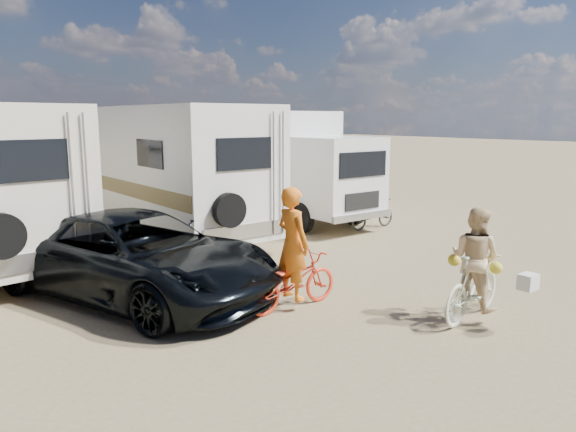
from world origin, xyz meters
TOP-DOWN VIEW (x-y plane):
  - ground at (0.00, 0.00)m, footprint 140.00×140.00m
  - rv_main at (0.06, 7.18)m, footprint 2.55×8.26m
  - box_truck at (4.21, 6.87)m, footprint 2.40×6.85m
  - dark_suv at (-2.75, 2.34)m, footprint 4.27×6.11m
  - bike_man at (-0.90, 0.14)m, footprint 1.84×0.65m
  - bike_woman at (1.11, -2.03)m, footprint 1.89×0.79m
  - rider_man at (-0.90, 0.14)m, footprint 0.46×0.71m
  - rider_woman at (1.11, -2.03)m, footprint 0.75×0.90m
  - bike_parked at (5.20, 4.04)m, footprint 1.68×0.60m
  - cooler at (-1.71, 4.55)m, footprint 0.57×0.47m
  - crate at (0.88, 4.74)m, footprint 0.64×0.64m

SIDE VIEW (x-z plane):
  - ground at x=0.00m, z-range 0.00..0.00m
  - cooler at x=-1.71m, z-range 0.00..0.39m
  - crate at x=0.88m, z-range 0.00..0.39m
  - bike_parked at x=5.20m, z-range 0.00..0.88m
  - bike_man at x=-0.90m, z-range 0.00..0.96m
  - bike_woman at x=1.11m, z-range 0.00..1.10m
  - dark_suv at x=-2.75m, z-range 0.00..1.55m
  - rider_woman at x=1.11m, z-range 0.00..1.67m
  - rider_man at x=-0.90m, z-range 0.00..1.93m
  - box_truck at x=4.21m, z-range 0.00..3.42m
  - rv_main at x=0.06m, z-range 0.00..3.53m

